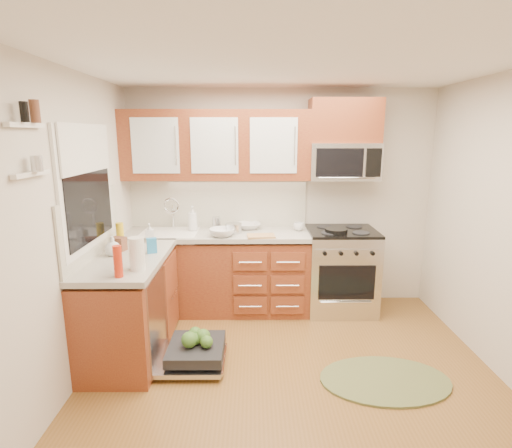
{
  "coord_description": "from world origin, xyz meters",
  "views": [
    {
      "loc": [
        -0.31,
        -2.89,
        2.0
      ],
      "look_at": [
        -0.29,
        0.85,
        1.15
      ],
      "focal_mm": 28.0,
      "sensor_mm": 36.0,
      "label": 1
    }
  ],
  "objects_px": {
    "upper_cabinets": "(216,145)",
    "cup": "(299,227)",
    "dishwasher": "(192,353)",
    "rug": "(385,380)",
    "bowl_a": "(248,226)",
    "skillet": "(336,231)",
    "cutting_board": "(261,236)",
    "sink": "(170,243)",
    "range": "(340,270)",
    "paper_towel_roll": "(137,254)",
    "stock_pot": "(234,228)",
    "microwave": "(343,161)",
    "bowl_b": "(222,232)"
  },
  "relations": [
    {
      "from": "upper_cabinets",
      "to": "cup",
      "type": "relative_size",
      "value": 17.21
    },
    {
      "from": "dishwasher",
      "to": "rug",
      "type": "height_order",
      "value": "dishwasher"
    },
    {
      "from": "bowl_a",
      "to": "skillet",
      "type": "bearing_deg",
      "value": -17.33
    },
    {
      "from": "dishwasher",
      "to": "cutting_board",
      "type": "distance_m",
      "value": 1.39
    },
    {
      "from": "dishwasher",
      "to": "sink",
      "type": "bearing_deg",
      "value": 109.2
    },
    {
      "from": "upper_cabinets",
      "to": "rug",
      "type": "distance_m",
      "value": 2.85
    },
    {
      "from": "range",
      "to": "paper_towel_roll",
      "type": "xyz_separation_m",
      "value": [
        -1.93,
        -1.25,
        0.58
      ]
    },
    {
      "from": "skillet",
      "to": "stock_pot",
      "type": "distance_m",
      "value": 1.12
    },
    {
      "from": "range",
      "to": "skillet",
      "type": "distance_m",
      "value": 0.52
    },
    {
      "from": "sink",
      "to": "dishwasher",
      "type": "bearing_deg",
      "value": -70.8
    },
    {
      "from": "microwave",
      "to": "cutting_board",
      "type": "xyz_separation_m",
      "value": [
        -0.91,
        -0.33,
        -0.76
      ]
    },
    {
      "from": "upper_cabinets",
      "to": "cutting_board",
      "type": "bearing_deg",
      "value": -35.85
    },
    {
      "from": "stock_pot",
      "to": "dishwasher",
      "type": "bearing_deg",
      "value": -106.49
    },
    {
      "from": "sink",
      "to": "cutting_board",
      "type": "relative_size",
      "value": 2.13
    },
    {
      "from": "cutting_board",
      "to": "sink",
      "type": "bearing_deg",
      "value": 168.87
    },
    {
      "from": "rug",
      "to": "paper_towel_roll",
      "type": "height_order",
      "value": "paper_towel_roll"
    },
    {
      "from": "skillet",
      "to": "rug",
      "type": "bearing_deg",
      "value": -81.59
    },
    {
      "from": "sink",
      "to": "dishwasher",
      "type": "xyz_separation_m",
      "value": [
        0.39,
        -1.12,
        -0.7
      ]
    },
    {
      "from": "cup",
      "to": "bowl_a",
      "type": "bearing_deg",
      "value": 170.44
    },
    {
      "from": "sink",
      "to": "cup",
      "type": "height_order",
      "value": "cup"
    },
    {
      "from": "skillet",
      "to": "upper_cabinets",
      "type": "bearing_deg",
      "value": 168.18
    },
    {
      "from": "rug",
      "to": "skillet",
      "type": "xyz_separation_m",
      "value": [
        -0.19,
        1.27,
        0.96
      ]
    },
    {
      "from": "skillet",
      "to": "bowl_a",
      "type": "relative_size",
      "value": 0.87
    },
    {
      "from": "dishwasher",
      "to": "skillet",
      "type": "height_order",
      "value": "skillet"
    },
    {
      "from": "dishwasher",
      "to": "bowl_b",
      "type": "xyz_separation_m",
      "value": [
        0.21,
        0.95,
        0.87
      ]
    },
    {
      "from": "sink",
      "to": "stock_pot",
      "type": "bearing_deg",
      "value": -1.57
    },
    {
      "from": "microwave",
      "to": "cup",
      "type": "height_order",
      "value": "microwave"
    },
    {
      "from": "upper_cabinets",
      "to": "rug",
      "type": "height_order",
      "value": "upper_cabinets"
    },
    {
      "from": "range",
      "to": "sink",
      "type": "relative_size",
      "value": 1.53
    },
    {
      "from": "range",
      "to": "rug",
      "type": "xyz_separation_m",
      "value": [
        0.09,
        -1.4,
        -0.46
      ]
    },
    {
      "from": "upper_cabinets",
      "to": "dishwasher",
      "type": "distance_m",
      "value": 2.19
    },
    {
      "from": "microwave",
      "to": "bowl_b",
      "type": "xyz_separation_m",
      "value": [
        -1.33,
        -0.3,
        -0.73
      ]
    },
    {
      "from": "stock_pot",
      "to": "bowl_b",
      "type": "relative_size",
      "value": 0.67
    },
    {
      "from": "dishwasher",
      "to": "cup",
      "type": "bearing_deg",
      "value": 48.62
    },
    {
      "from": "upper_cabinets",
      "to": "microwave",
      "type": "relative_size",
      "value": 2.7
    },
    {
      "from": "rug",
      "to": "cup",
      "type": "xyz_separation_m",
      "value": [
        -0.57,
        1.47,
        0.96
      ]
    },
    {
      "from": "bowl_a",
      "to": "dishwasher",
      "type": "bearing_deg",
      "value": -110.48
    },
    {
      "from": "dishwasher",
      "to": "stock_pot",
      "type": "distance_m",
      "value": 1.45
    },
    {
      "from": "rug",
      "to": "stock_pot",
      "type": "height_order",
      "value": "stock_pot"
    },
    {
      "from": "range",
      "to": "cutting_board",
      "type": "distance_m",
      "value": 1.04
    },
    {
      "from": "sink",
      "to": "bowl_b",
      "type": "relative_size",
      "value": 2.29
    },
    {
      "from": "range",
      "to": "microwave",
      "type": "height_order",
      "value": "microwave"
    },
    {
      "from": "sink",
      "to": "skillet",
      "type": "distance_m",
      "value": 1.84
    },
    {
      "from": "microwave",
      "to": "skillet",
      "type": "bearing_deg",
      "value": -111.34
    },
    {
      "from": "range",
      "to": "skillet",
      "type": "relative_size",
      "value": 3.91
    },
    {
      "from": "bowl_a",
      "to": "stock_pot",
      "type": "bearing_deg",
      "value": -128.7
    },
    {
      "from": "dishwasher",
      "to": "rug",
      "type": "xyz_separation_m",
      "value": [
        1.63,
        -0.27,
        -0.09
      ]
    },
    {
      "from": "sink",
      "to": "bowl_b",
      "type": "bearing_deg",
      "value": -15.87
    },
    {
      "from": "upper_cabinets",
      "to": "skillet",
      "type": "relative_size",
      "value": 8.44
    },
    {
      "from": "upper_cabinets",
      "to": "bowl_b",
      "type": "relative_size",
      "value": 7.58
    }
  ]
}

